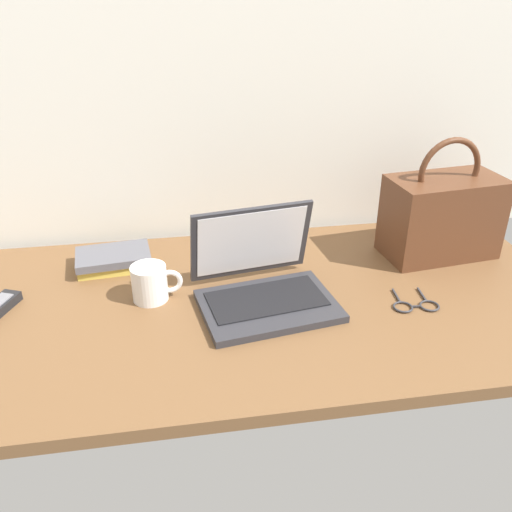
# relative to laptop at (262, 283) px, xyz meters

# --- Properties ---
(desk) EXTENTS (1.60, 0.76, 0.03)m
(desk) POSITION_rel_laptop_xyz_m (-0.04, -0.00, -0.06)
(desk) COLOR brown
(desk) RESTS_ON ground
(laptop) EXTENTS (0.34, 0.32, 0.21)m
(laptop) POSITION_rel_laptop_xyz_m (0.00, 0.00, 0.00)
(laptop) COLOR #2D2D33
(laptop) RESTS_ON desk
(coffee_mug) EXTENTS (0.12, 0.08, 0.09)m
(coffee_mug) POSITION_rel_laptop_xyz_m (-0.26, 0.04, -0.00)
(coffee_mug) COLOR white
(coffee_mug) RESTS_ON desk
(eyeglasses) EXTENTS (0.11, 0.11, 0.01)m
(eyeglasses) POSITION_rel_laptop_xyz_m (0.35, -0.09, -0.04)
(eyeglasses) COLOR #333338
(eyeglasses) RESTS_ON desk
(handbag) EXTENTS (0.32, 0.19, 0.33)m
(handbag) POSITION_rel_laptop_xyz_m (0.52, 0.16, 0.07)
(handbag) COLOR #59331E
(handbag) RESTS_ON desk
(book_stack) EXTENTS (0.20, 0.14, 0.04)m
(book_stack) POSITION_rel_laptop_xyz_m (-0.36, 0.22, -0.02)
(book_stack) COLOR #D8BF4C
(book_stack) RESTS_ON desk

